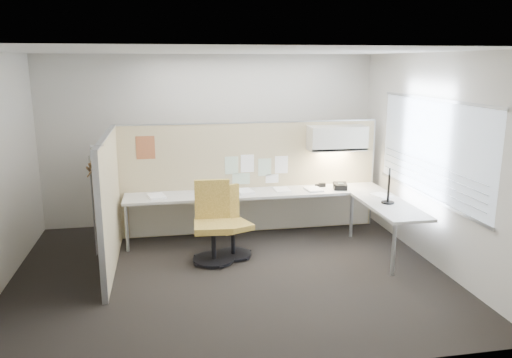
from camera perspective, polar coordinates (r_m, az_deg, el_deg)
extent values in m
cube|color=black|center=(6.62, -3.03, -10.67)|extent=(5.50, 4.50, 0.01)
cube|color=white|center=(6.05, -3.36, 14.44)|extent=(5.50, 4.50, 0.01)
cube|color=beige|center=(8.38, -5.17, 4.44)|extent=(5.50, 0.02, 2.80)
cube|color=beige|center=(4.04, 0.94, -5.20)|extent=(5.50, 0.02, 2.80)
cube|color=beige|center=(7.07, 19.52, 2.08)|extent=(0.02, 4.50, 2.80)
cube|color=#A1ADBB|center=(7.03, 19.44, 3.27)|extent=(0.01, 2.80, 1.30)
cube|color=tan|center=(7.92, -0.68, 0.11)|extent=(4.10, 0.06, 1.75)
cube|color=tan|center=(6.79, -16.36, -2.69)|extent=(0.06, 2.20, 1.75)
cube|color=beige|center=(7.65, 0.11, -1.63)|extent=(4.00, 0.60, 0.04)
cube|color=beige|center=(7.22, 15.07, -3.02)|extent=(0.60, 1.47, 0.04)
cube|color=beige|center=(8.01, -0.24, -3.67)|extent=(3.90, 0.02, 0.64)
cylinder|color=#A5A8AA|center=(7.42, -14.56, -5.50)|extent=(0.05, 0.05, 0.69)
cylinder|color=#A5A8AA|center=(6.65, 15.45, -7.79)|extent=(0.05, 0.05, 0.69)
cylinder|color=#A5A8AA|center=(7.91, 10.85, -4.12)|extent=(0.05, 0.05, 0.69)
cube|color=beige|center=(7.94, 9.24, 4.64)|extent=(0.90, 0.36, 0.38)
cube|color=#FFEABF|center=(7.98, 9.19, 3.14)|extent=(0.60, 0.06, 0.02)
cube|color=#8CBF8C|center=(7.80, -2.82, 1.57)|extent=(0.21, 0.00, 0.28)
cube|color=white|center=(7.83, -1.00, 1.78)|extent=(0.21, 0.00, 0.28)
cube|color=#8CBF8C|center=(7.89, 1.00, 1.36)|extent=(0.21, 0.00, 0.28)
cube|color=white|center=(7.94, 2.92, 1.64)|extent=(0.21, 0.00, 0.28)
cube|color=#8CBF8C|center=(7.86, -1.71, 0.04)|extent=(0.28, 0.00, 0.18)
cube|color=white|center=(7.96, 1.85, 0.05)|extent=(0.21, 0.00, 0.14)
cube|color=orange|center=(7.68, -12.52, 3.52)|extent=(0.28, 0.00, 0.35)
cylinder|color=black|center=(6.96, -4.83, -9.12)|extent=(0.57, 0.57, 0.03)
cylinder|color=black|center=(6.88, -4.87, -7.43)|extent=(0.07, 0.07, 0.44)
cube|color=#F1C659|center=(6.79, -4.91, -5.43)|extent=(0.54, 0.54, 0.09)
cube|color=#F1C659|center=(6.93, -5.03, -2.29)|extent=(0.49, 0.10, 0.55)
cylinder|color=black|center=(7.12, -2.64, -8.58)|extent=(0.51, 0.51, 0.03)
cylinder|color=black|center=(7.05, -2.65, -7.10)|extent=(0.06, 0.06, 0.39)
cube|color=#F1C659|center=(6.98, -2.67, -5.36)|extent=(0.59, 0.59, 0.08)
cube|color=#F1C659|center=(7.07, -3.56, -2.68)|extent=(0.42, 0.21, 0.49)
cylinder|color=black|center=(7.28, 14.82, -2.60)|extent=(0.18, 0.18, 0.02)
cylinder|color=black|center=(7.26, 14.86, -2.01)|extent=(0.04, 0.04, 0.16)
cube|color=black|center=(7.21, 14.96, -0.27)|extent=(0.21, 0.41, 0.29)
cube|color=black|center=(7.21, 14.96, -0.27)|extent=(0.17, 0.36, 0.25)
cube|color=black|center=(7.90, 9.59, -0.83)|extent=(0.23, 0.23, 0.12)
cylinder|color=black|center=(7.88, 8.94, -0.58)|extent=(0.07, 0.17, 0.04)
cube|color=black|center=(8.00, 7.26, -0.75)|extent=(0.14, 0.06, 0.05)
cube|color=black|center=(8.03, 7.58, -0.68)|extent=(0.10, 0.06, 0.06)
cube|color=silver|center=(5.78, -17.73, 3.64)|extent=(0.14, 0.02, 0.02)
cylinder|color=silver|center=(5.80, -18.36, 2.78)|extent=(0.02, 0.02, 0.14)
cube|color=#AD7F4C|center=(5.83, -18.26, 1.53)|extent=(0.02, 0.38, 0.12)
cube|color=#AD7F4C|center=(5.87, -18.49, 1.19)|extent=(0.02, 0.38, 0.12)
cube|color=#B4B1BD|center=(5.91, -18.03, -3.87)|extent=(0.01, 0.07, 0.96)
cube|color=white|center=(7.51, -11.30, -1.93)|extent=(0.29, 0.34, 0.03)
cube|color=white|center=(7.55, -5.89, -1.67)|extent=(0.27, 0.33, 0.02)
cube|color=white|center=(7.59, -1.32, -1.44)|extent=(0.29, 0.34, 0.04)
cube|color=white|center=(7.76, 2.99, -1.23)|extent=(0.24, 0.31, 0.01)
cube|color=white|center=(7.80, 6.60, -1.19)|extent=(0.25, 0.32, 0.03)
cube|color=white|center=(7.66, 14.15, -1.82)|extent=(0.30, 0.35, 0.02)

